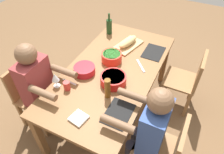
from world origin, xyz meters
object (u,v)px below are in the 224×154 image
Objects in this scene: cutting_board at (128,45)px; serving_bowl_pasta at (113,79)px; wine_glass at (55,78)px; serving_bowl_greens at (112,57)px; bread_loaf at (128,42)px; napkin_stack at (79,118)px; serving_bowl_fruit at (84,69)px; chair_near_right at (31,93)px; diner_far_right at (149,128)px; wine_bottle at (109,26)px; diner_near_right at (39,85)px; chair_far_left at (188,79)px; cup_near_right at (67,86)px; chair_far_right at (165,149)px; beer_bottle at (108,88)px; dining_table at (112,75)px.

serving_bowl_pasta is at bearing 10.32° from cutting_board.
wine_glass is at bearing -59.54° from serving_bowl_pasta.
bread_loaf is at bearing 171.76° from serving_bowl_greens.
serving_bowl_fruit is at bearing -153.65° from napkin_stack.
chair_near_right reaches higher than serving_bowl_pasta.
serving_bowl_pasta is 1.93× the size of napkin_stack.
wine_bottle is (-1.18, -0.98, 0.15)m from diner_far_right.
wine_bottle is at bearing -150.68° from serving_bowl_greens.
cutting_board is at bearing 171.76° from serving_bowl_greens.
napkin_stack is (0.21, 0.64, 0.05)m from diner_near_right.
serving_bowl_fruit is (-0.34, -0.86, 0.09)m from diner_far_right.
bread_loaf is at bearing 158.74° from wine_glass.
diner_near_right is 0.86m from serving_bowl_greens.
wine_bottle is at bearing -97.42° from chair_far_left.
chair_far_left is 2.12× the size of cutting_board.
napkin_stack is at bearing 49.26° from cup_near_right.
chair_near_right is 8.62× the size of cup_near_right.
bread_loaf reaches higher than cup_near_right.
serving_bowl_greens is at bearing 29.32° from wine_bottle.
wine_bottle reaches higher than serving_bowl_greens.
chair_far_right is at bearing 53.08° from serving_bowl_greens.
chair_far_left and serving_bowl_greens have the same top height.
chair_far_right is at bearing 38.92° from bread_loaf.
cutting_board is at bearing 142.59° from chair_near_right.
chair_far_right is 6.07× the size of napkin_stack.
chair_near_right is at bearing -84.19° from wine_glass.
diner_far_right is 4.43× the size of serving_bowl_pasta.
beer_bottle reaches higher than wine_glass.
serving_bowl_fruit is 0.34m from wine_glass.
wine_bottle is (-0.15, -1.17, 0.37)m from chair_far_left.
serving_bowl_pasta is 1.23× the size of beer_bottle.
serving_bowl_fruit reaches higher than cutting_board.
diner_far_right is at bearing 109.60° from napkin_stack.
chair_far_right is 0.83m from serving_bowl_pasta.
chair_far_left is 5.12× the size of wine_glass.
cup_near_right is at bearing -130.74° from napkin_stack.
serving_bowl_fruit is at bearing 133.19° from diner_near_right.
cutting_board is 2.86× the size of napkin_stack.
napkin_stack is at bearing 1.85° from dining_table.
diner_near_right is at bearing -30.29° from cutting_board.
chair_far_right is at bearing 71.93° from serving_bowl_fruit.
dining_table is 18.99× the size of cup_near_right.
cutting_board is (-1.02, 0.78, 0.27)m from chair_near_right.
chair_far_left is 8.62× the size of cup_near_right.
chair_near_right reaches higher than napkin_stack.
wine_bottle is at bearing -151.01° from dining_table.
diner_near_right reaches higher than cup_near_right.
wine_bottle is (-0.84, -0.12, 0.06)m from serving_bowl_fruit.
diner_near_right is at bearing -53.91° from chair_far_left.
chair_far_right reaches higher than serving_bowl_pasta.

